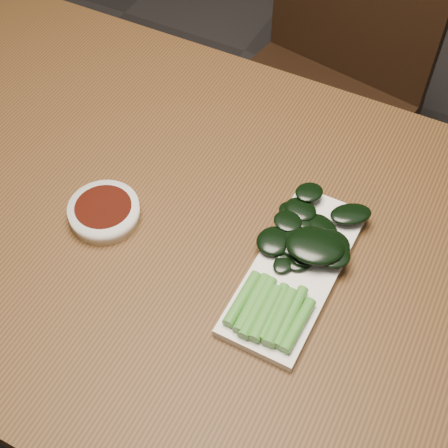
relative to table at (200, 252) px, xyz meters
The scene contains 6 objects.
ground 0.68m from the table, ahead, with size 6.00×6.00×0.00m, color #2D2B2B.
table is the anchor object (origin of this frame).
chair_far 0.73m from the table, 93.95° to the left, with size 0.52×0.52×0.89m.
sauce_bowl 0.17m from the table, 157.98° to the right, with size 0.11×0.11×0.03m.
serving_plate 0.19m from the table, ahead, with size 0.12×0.29×0.01m.
gai_lan 0.19m from the table, ahead, with size 0.16×0.29×0.03m.
Camera 1 is at (0.30, -0.50, 1.51)m, focal length 50.00 mm.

